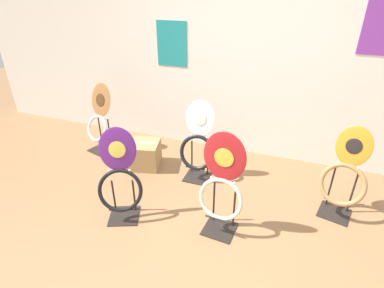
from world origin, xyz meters
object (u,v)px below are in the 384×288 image
Objects in this scene: storage_box at (144,154)px; toilet_seat_display_woodgrain at (99,120)px; toilet_seat_display_purple_note at (120,180)px; toilet_seat_display_crimson_swirl at (222,187)px; toilet_seat_display_white_plain at (198,146)px; toilet_seat_display_orange_sun at (344,178)px.

toilet_seat_display_woodgrain is at bearing 166.44° from storage_box.
toilet_seat_display_woodgrain reaches higher than storage_box.
toilet_seat_display_purple_note reaches higher than storage_box.
toilet_seat_display_purple_note is at bearing -171.51° from toilet_seat_display_crimson_swirl.
toilet_seat_display_white_plain reaches higher than toilet_seat_display_orange_sun.
toilet_seat_display_purple_note is 2.02× the size of storage_box.
toilet_seat_display_purple_note is (-0.45, -0.87, 0.00)m from toilet_seat_display_white_plain.
toilet_seat_display_crimson_swirl reaches higher than toilet_seat_display_white_plain.
toilet_seat_display_white_plain is at bearing 62.68° from toilet_seat_display_purple_note.
storage_box is (-1.18, 0.75, -0.32)m from toilet_seat_display_crimson_swirl.
toilet_seat_display_orange_sun is at bearing -5.97° from toilet_seat_display_woodgrain.
toilet_seat_display_orange_sun is (1.01, 0.62, -0.07)m from toilet_seat_display_crimson_swirl.
toilet_seat_display_white_plain is at bearing 175.55° from toilet_seat_display_orange_sun.
toilet_seat_display_white_plain reaches higher than storage_box.
toilet_seat_display_crimson_swirl is 2.12m from toilet_seat_display_woodgrain.
toilet_seat_display_crimson_swirl is 2.19× the size of storage_box.
toilet_seat_display_purple_note is at bearing -74.02° from storage_box.
storage_box is (0.73, -0.18, -0.27)m from toilet_seat_display_woodgrain.
toilet_seat_display_purple_note is 1.01× the size of toilet_seat_display_woodgrain.
toilet_seat_display_purple_note reaches higher than toilet_seat_display_woodgrain.
toilet_seat_display_woodgrain is at bearing 172.48° from toilet_seat_display_white_plain.
toilet_seat_display_purple_note is at bearing -117.32° from toilet_seat_display_white_plain.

